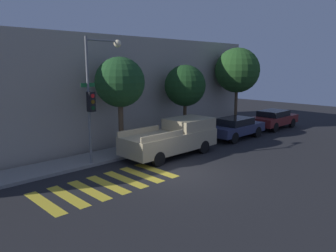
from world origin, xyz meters
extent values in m
plane|color=black|center=(0.00, 0.00, 0.00)|extent=(60.00, 60.00, 0.00)
cube|color=gray|center=(0.00, 4.19, 0.07)|extent=(26.00, 1.98, 0.14)
cube|color=#A89E8E|center=(0.00, 8.58, 3.16)|extent=(26.00, 6.00, 6.32)
cube|color=gold|center=(-5.45, 0.80, 0.00)|extent=(0.45, 2.60, 0.00)
cube|color=gold|center=(-4.59, 0.80, 0.00)|extent=(0.45, 2.60, 0.00)
cube|color=gold|center=(-3.73, 0.80, 0.00)|extent=(0.45, 2.60, 0.00)
cube|color=gold|center=(-2.87, 0.80, 0.00)|extent=(0.45, 2.60, 0.00)
cube|color=gold|center=(-2.01, 0.80, 0.00)|extent=(0.45, 2.60, 0.00)
cube|color=gold|center=(-1.16, 0.80, 0.00)|extent=(0.45, 2.60, 0.00)
cube|color=gold|center=(-0.30, 0.80, 0.00)|extent=(0.45, 2.60, 0.00)
cylinder|color=slate|center=(-2.00, 3.45, 2.97)|extent=(0.12, 0.12, 5.94)
cube|color=black|center=(-2.00, 3.24, 3.05)|extent=(0.30, 0.30, 0.90)
cylinder|color=red|center=(-2.00, 3.08, 3.32)|extent=(0.18, 0.02, 0.18)
cylinder|color=#593D0A|center=(-2.00, 3.08, 3.05)|extent=(0.18, 0.02, 0.18)
cylinder|color=#0C3819|center=(-2.00, 3.08, 2.78)|extent=(0.18, 0.02, 0.18)
cube|color=#19662D|center=(-2.00, 3.45, 3.79)|extent=(0.70, 0.02, 0.18)
cylinder|color=slate|center=(-1.16, 3.45, 5.79)|extent=(1.69, 0.08, 0.08)
sphere|color=#F9E5B2|center=(-0.31, 3.45, 5.69)|extent=(0.36, 0.36, 0.36)
cube|color=tan|center=(1.87, 2.10, 0.80)|extent=(5.34, 2.02, 0.90)
cube|color=tan|center=(3.34, 2.10, 1.54)|extent=(2.40, 1.86, 0.58)
cube|color=tan|center=(0.54, 2.99, 1.39)|extent=(2.67, 0.08, 0.28)
cube|color=tan|center=(0.54, 1.21, 1.39)|extent=(2.67, 0.08, 0.28)
cylinder|color=black|center=(3.53, 3.02, 0.35)|extent=(0.70, 0.22, 0.70)
cylinder|color=black|center=(3.53, 1.18, 0.35)|extent=(0.70, 0.22, 0.70)
cylinder|color=black|center=(0.21, 3.02, 0.35)|extent=(0.70, 0.22, 0.70)
cylinder|color=black|center=(0.21, 1.18, 0.35)|extent=(0.70, 0.22, 0.70)
cube|color=#2D3351|center=(7.86, 2.10, 0.63)|extent=(4.25, 1.77, 0.57)
cube|color=black|center=(7.75, 2.10, 1.13)|extent=(2.21, 1.56, 0.43)
cylinder|color=black|center=(9.18, 2.89, 0.35)|extent=(0.70, 0.22, 0.70)
cylinder|color=black|center=(9.18, 1.31, 0.35)|extent=(0.70, 0.22, 0.70)
cylinder|color=black|center=(6.54, 2.89, 0.35)|extent=(0.70, 0.22, 0.70)
cylinder|color=black|center=(6.54, 1.31, 0.35)|extent=(0.70, 0.22, 0.70)
cube|color=maroon|center=(12.83, 2.10, 0.65)|extent=(4.29, 1.80, 0.59)
cube|color=black|center=(12.73, 2.10, 1.15)|extent=(2.23, 1.59, 0.42)
cylinder|color=black|center=(14.17, 2.91, 0.35)|extent=(0.70, 0.22, 0.70)
cylinder|color=black|center=(14.17, 1.29, 0.35)|extent=(0.70, 0.22, 0.70)
cylinder|color=black|center=(11.50, 2.91, 0.35)|extent=(0.70, 0.22, 0.70)
cylinder|color=black|center=(11.50, 1.29, 0.35)|extent=(0.70, 0.22, 0.70)
cylinder|color=brown|center=(0.21, 4.06, 1.43)|extent=(0.26, 0.26, 2.86)
sphere|color=#1E4721|center=(0.21, 4.06, 3.82)|extent=(2.57, 2.57, 2.57)
cylinder|color=#4C3823|center=(5.12, 4.06, 1.24)|extent=(0.21, 0.21, 2.48)
sphere|color=#193D19|center=(5.12, 4.06, 3.44)|extent=(2.55, 2.55, 2.55)
cylinder|color=brown|center=(10.68, 4.06, 1.55)|extent=(0.22, 0.22, 3.09)
sphere|color=#234C1E|center=(10.68, 4.06, 4.31)|extent=(3.25, 3.25, 3.25)
camera|label=1|loc=(-9.76, -9.74, 4.66)|focal=35.00mm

